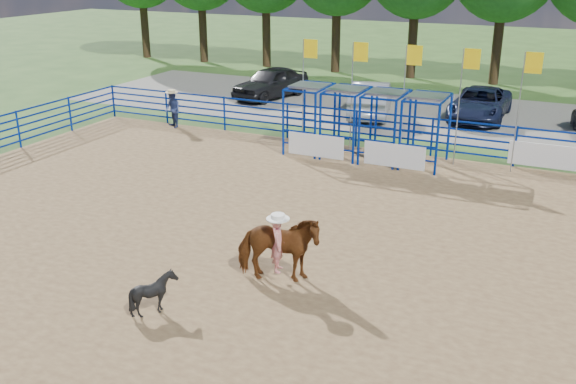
# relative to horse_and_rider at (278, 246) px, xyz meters

# --- Properties ---
(ground) EXTENTS (120.00, 120.00, 0.00)m
(ground) POSITION_rel_horse_and_rider_xyz_m (0.94, 1.39, -0.92)
(ground) COLOR #3D6026
(ground) RESTS_ON ground
(arena_dirt) EXTENTS (30.00, 20.00, 0.02)m
(arena_dirt) POSITION_rel_horse_and_rider_xyz_m (0.94, 1.39, -0.91)
(arena_dirt) COLOR olive
(arena_dirt) RESTS_ON ground
(gravel_strip) EXTENTS (40.00, 10.00, 0.01)m
(gravel_strip) POSITION_rel_horse_and_rider_xyz_m (0.94, 18.39, -0.91)
(gravel_strip) COLOR slate
(gravel_strip) RESTS_ON ground
(horse_and_rider) EXTENTS (2.15, 1.45, 2.35)m
(horse_and_rider) POSITION_rel_horse_and_rider_xyz_m (0.00, 0.00, 0.00)
(horse_and_rider) COLOR brown
(horse_and_rider) RESTS_ON arena_dirt
(calf) EXTENTS (0.98, 0.90, 0.95)m
(calf) POSITION_rel_horse_and_rider_xyz_m (-1.76, -2.39, -0.43)
(calf) COLOR black
(calf) RESTS_ON arena_dirt
(spectator_cowboy) EXTENTS (0.98, 0.93, 1.65)m
(spectator_cowboy) POSITION_rel_horse_and_rider_xyz_m (-10.38, 10.87, -0.06)
(spectator_cowboy) COLOR navy
(spectator_cowboy) RESTS_ON arena_dirt
(car_a) EXTENTS (3.03, 5.08, 1.62)m
(car_a) POSITION_rel_horse_and_rider_xyz_m (-9.29, 18.37, -0.10)
(car_a) COLOR black
(car_a) RESTS_ON gravel_strip
(car_b) EXTENTS (2.81, 5.23, 1.64)m
(car_b) POSITION_rel_horse_and_rider_xyz_m (-3.19, 16.68, -0.09)
(car_b) COLOR gray
(car_b) RESTS_ON gravel_strip
(car_c) EXTENTS (2.38, 5.14, 1.43)m
(car_c) POSITION_rel_horse_and_rider_xyz_m (1.61, 18.19, -0.19)
(car_c) COLOR #151B34
(car_c) RESTS_ON gravel_strip
(perimeter_fence) EXTENTS (30.10, 20.10, 1.50)m
(perimeter_fence) POSITION_rel_horse_and_rider_xyz_m (0.94, 1.39, -0.17)
(perimeter_fence) COLOR #0729A0
(perimeter_fence) RESTS_ON ground
(chute_assembly) EXTENTS (19.32, 2.41, 4.20)m
(chute_assembly) POSITION_rel_horse_and_rider_xyz_m (-0.96, 10.23, 0.34)
(chute_assembly) COLOR #0729A0
(chute_assembly) RESTS_ON ground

